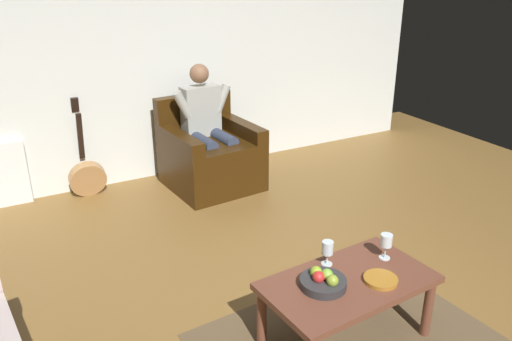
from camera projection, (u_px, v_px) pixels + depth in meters
The scene contains 11 objects.
ground_plane at pixel (367, 341), 3.16m from camera, with size 7.58×7.58×0.00m, color brown.
wall_back at pixel (174, 56), 5.27m from camera, with size 6.08×0.06×2.52m, color silver.
rug at pixel (344, 339), 3.18m from camera, with size 1.71×1.17×0.01m, color brown.
armchair at pixel (210, 156), 5.24m from camera, with size 0.90×0.91×0.89m.
person_seated at pixel (207, 123), 5.13m from camera, with size 0.64×0.62×1.23m.
coffee_table at pixel (348, 289), 3.03m from camera, with size 1.05×0.63×0.44m.
guitar at pixel (87, 175), 5.04m from camera, with size 0.35×0.29×0.96m.
wine_glass_near at pixel (386, 242), 3.19m from camera, with size 0.07×0.07×0.17m.
wine_glass_far at pixel (327, 249), 3.13m from camera, with size 0.07×0.07×0.16m.
fruit_bowl at pixel (323, 281), 2.93m from camera, with size 0.27×0.27×0.11m.
decorative_dish at pixel (381, 280), 2.99m from camera, with size 0.20×0.20×0.02m, color #A86E24.
Camera 1 is at (1.80, 1.89, 2.18)m, focal length 36.08 mm.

